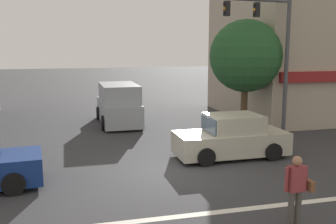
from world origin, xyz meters
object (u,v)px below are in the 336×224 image
Objects in this scene: street_tree at (246,56)px; van_parked_curbside at (119,105)px; sedan_waiting_far at (231,138)px; pedestrian_foreground_with_bag at (297,187)px; utility_pole_far_right at (274,45)px; traffic_light_mast at (269,43)px.

street_tree is 6.89m from van_parked_curbside.
pedestrian_foreground_with_bag is (-0.91, -5.64, 0.24)m from sedan_waiting_far.
street_tree is 3.16× the size of pedestrian_foreground_with_bag.
traffic_light_mast is (-2.99, -4.79, 0.07)m from utility_pole_far_right.
van_parked_curbside is at bearing 100.01° from pedestrian_foreground_with_bag.
traffic_light_mast is 3.71× the size of pedestrian_foreground_with_bag.
pedestrian_foreground_with_bag is at bearing -99.19° from sedan_waiting_far.
traffic_light_mast is at bearing 43.09° from sedan_waiting_far.
van_parked_curbside reaches higher than sedan_waiting_far.
utility_pole_far_right is at bearing 44.52° from street_tree.
sedan_waiting_far is (-2.85, -2.67, -3.46)m from traffic_light_mast.
traffic_light_mast is 8.16m from van_parked_curbside.
utility_pole_far_right is 1.28× the size of traffic_light_mast.
pedestrian_foreground_with_bag is (-6.75, -13.10, -3.15)m from utility_pole_far_right.
street_tree is at bearing 59.20° from sedan_waiting_far.
street_tree reaches higher than van_parked_curbside.
traffic_light_mast is 9.67m from pedestrian_foreground_with_bag.
pedestrian_foreground_with_bag is (-3.39, -9.79, -2.61)m from street_tree.
van_parked_curbside is 13.01m from pedestrian_foreground_with_bag.
utility_pole_far_right reaches higher than pedestrian_foreground_with_bag.
street_tree is 4.75m from utility_pole_far_right.
traffic_light_mast reaches higher than pedestrian_foreground_with_bag.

